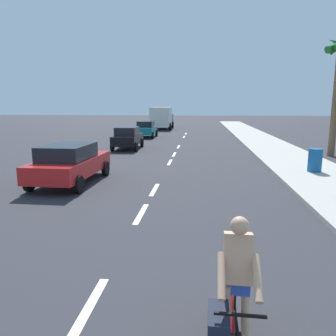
{
  "coord_description": "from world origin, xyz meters",
  "views": [
    {
      "loc": [
        1.68,
        0.77,
        3.08
      ],
      "look_at": [
        0.64,
        11.0,
        1.1
      ],
      "focal_mm": 35.0,
      "sensor_mm": 36.0,
      "label": 1
    }
  ],
  "objects_px": {
    "parked_car_black": "(128,137)",
    "delivery_truck": "(162,117)",
    "parked_car_red": "(70,162)",
    "trash_bin_far": "(315,160)",
    "cyclist": "(233,297)",
    "parked_car_teal": "(146,129)"
  },
  "relations": [
    {
      "from": "trash_bin_far",
      "to": "parked_car_teal",
      "type": "bearing_deg",
      "value": 122.58
    },
    {
      "from": "parked_car_black",
      "to": "parked_car_red",
      "type": "bearing_deg",
      "value": -91.3
    },
    {
      "from": "parked_car_black",
      "to": "trash_bin_far",
      "type": "relative_size",
      "value": 3.76
    },
    {
      "from": "cyclist",
      "to": "trash_bin_far",
      "type": "relative_size",
      "value": 1.76
    },
    {
      "from": "parked_car_teal",
      "to": "delivery_truck",
      "type": "height_order",
      "value": "delivery_truck"
    },
    {
      "from": "parked_car_red",
      "to": "delivery_truck",
      "type": "height_order",
      "value": "delivery_truck"
    },
    {
      "from": "cyclist",
      "to": "delivery_truck",
      "type": "relative_size",
      "value": 0.29
    },
    {
      "from": "parked_car_black",
      "to": "delivery_truck",
      "type": "relative_size",
      "value": 0.62
    },
    {
      "from": "parked_car_red",
      "to": "parked_car_black",
      "type": "relative_size",
      "value": 1.16
    },
    {
      "from": "parked_car_red",
      "to": "parked_car_teal",
      "type": "xyz_separation_m",
      "value": [
        -0.12,
        18.94,
        -0.01
      ]
    },
    {
      "from": "parked_car_red",
      "to": "cyclist",
      "type": "bearing_deg",
      "value": -55.88
    },
    {
      "from": "parked_car_red",
      "to": "delivery_truck",
      "type": "bearing_deg",
      "value": 91.39
    },
    {
      "from": "parked_car_black",
      "to": "parked_car_teal",
      "type": "xyz_separation_m",
      "value": [
        -0.11,
        8.52,
        0.0
      ]
    },
    {
      "from": "cyclist",
      "to": "parked_car_teal",
      "type": "height_order",
      "value": "cyclist"
    },
    {
      "from": "cyclist",
      "to": "parked_car_black",
      "type": "xyz_separation_m",
      "value": [
        -5.61,
        19.16,
        0.0
      ]
    },
    {
      "from": "cyclist",
      "to": "parked_car_red",
      "type": "distance_m",
      "value": 10.38
    },
    {
      "from": "parked_car_black",
      "to": "parked_car_teal",
      "type": "distance_m",
      "value": 8.52
    },
    {
      "from": "parked_car_teal",
      "to": "trash_bin_far",
      "type": "height_order",
      "value": "parked_car_teal"
    },
    {
      "from": "parked_car_black",
      "to": "delivery_truck",
      "type": "bearing_deg",
      "value": 88.38
    },
    {
      "from": "parked_car_teal",
      "to": "delivery_truck",
      "type": "relative_size",
      "value": 0.62
    },
    {
      "from": "parked_car_red",
      "to": "delivery_truck",
      "type": "distance_m",
      "value": 30.03
    },
    {
      "from": "parked_car_red",
      "to": "trash_bin_far",
      "type": "height_order",
      "value": "parked_car_red"
    }
  ]
}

